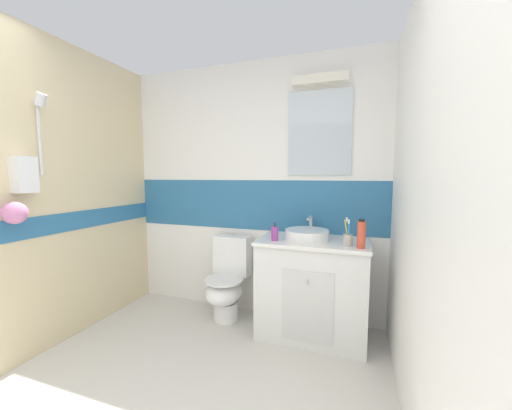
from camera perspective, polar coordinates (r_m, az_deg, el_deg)
ground_plane at (r=2.32m, az=-13.07°, el=-31.95°), size 3.20×3.48×0.04m
wall_back_tiled at (r=2.96m, az=-0.50°, el=3.19°), size 3.20×0.20×2.50m
wall_left_shower_alcove at (r=2.82m, az=-37.67°, el=1.62°), size 0.27×3.48×2.50m
wall_right_plain at (r=1.59m, az=31.58°, el=-0.29°), size 0.10×3.48×2.50m
vanity_cabinet at (r=2.67m, az=10.99°, el=-15.59°), size 0.92×0.57×0.85m
sink_basin at (r=2.54m, az=9.96°, el=-5.63°), size 0.37×0.41×0.18m
toilet at (r=2.94m, az=-5.64°, el=-14.60°), size 0.37×0.50×0.81m
toothbrush_cup at (r=2.37m, az=17.58°, el=-6.42°), size 0.07×0.07×0.23m
soap_dispenser at (r=2.46m, az=3.70°, el=-5.60°), size 0.06×0.06×0.16m
shampoo_bottle_tall at (r=2.33m, az=19.98°, el=-5.41°), size 0.06×0.06×0.22m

